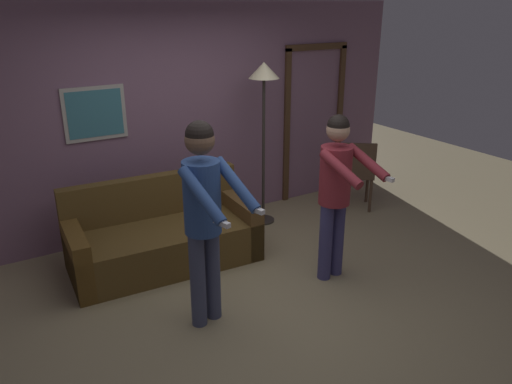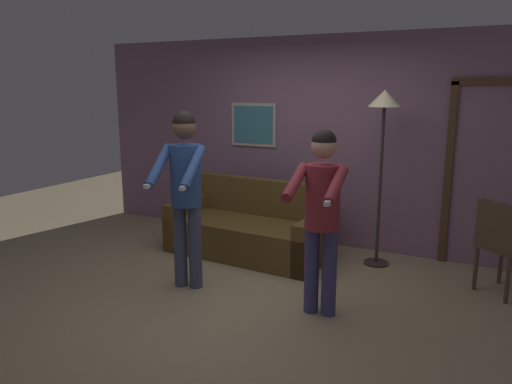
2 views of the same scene
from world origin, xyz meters
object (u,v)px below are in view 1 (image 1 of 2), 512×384
Objects in this scene: couch at (163,238)px; torchiere_lamp at (264,89)px; person_standing_left at (204,206)px; dining_chair_distant at (357,171)px; person_standing_right at (336,184)px.

torchiere_lamp reaches higher than couch.
couch is at bearing 86.62° from person_standing_left.
dining_chair_distant is (1.25, -0.31, -1.12)m from torchiere_lamp.
dining_chair_distant is at bearing -13.72° from torchiere_lamp.
dining_chair_distant is at bearing 0.95° from couch.
person_standing_left reaches higher than couch.
person_standing_left is 1.89× the size of dining_chair_distant.
person_standing_right is at bearing 1.36° from person_standing_left.
couch is 1.18× the size of person_standing_right.
person_standing_right is at bearing -139.35° from dining_chair_distant.
couch is 1.11× the size of person_standing_left.
torchiere_lamp is at bearing 166.28° from dining_chair_distant.
torchiere_lamp reaches higher than dining_chair_distant.
couch is 2.72m from dining_chair_distant.
dining_chair_distant is (2.71, 0.05, 0.25)m from couch.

